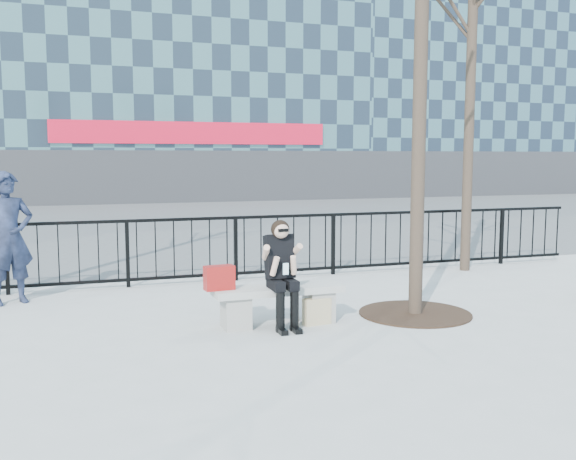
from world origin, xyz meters
name	(u,v)px	position (x,y,z in m)	size (l,w,h in m)	color
ground	(278,324)	(0.00, 0.00, 0.00)	(120.00, 120.00, 0.00)	#979692
street_surface	(146,218)	(0.00, 15.00, 0.00)	(60.00, 23.00, 0.01)	#474747
railing	(224,249)	(0.00, 3.00, 0.55)	(14.00, 0.06, 1.10)	black
building_right	(456,21)	(20.00, 27.00, 10.30)	(16.20, 10.20, 20.60)	#476F71
tree_grate	(415,313)	(1.90, -0.10, 0.01)	(1.50, 1.50, 0.02)	black
bench_main	(278,301)	(0.00, 0.00, 0.30)	(1.65, 0.46, 0.49)	gray
seated_woman	(282,274)	(0.00, -0.16, 0.67)	(0.50, 0.64, 1.34)	black
handbag	(219,278)	(-0.75, 0.02, 0.64)	(0.36, 0.17, 0.30)	maroon
shopping_bag	(317,311)	(0.46, -0.16, 0.17)	(0.35, 0.13, 0.34)	beige
standing_man	(9,238)	(-3.30, 2.34, 0.95)	(0.70, 0.46, 1.91)	black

